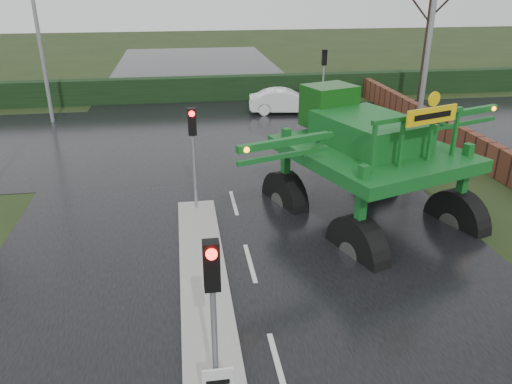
{
  "coord_description": "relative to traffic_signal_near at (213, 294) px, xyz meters",
  "views": [
    {
      "loc": [
        -1.63,
        -7.64,
        7.18
      ],
      "look_at": [
        0.21,
        4.27,
        2.0
      ],
      "focal_mm": 35.0,
      "sensor_mm": 36.0,
      "label": 1
    }
  ],
  "objects": [
    {
      "name": "ground",
      "position": [
        1.3,
        1.01,
        -2.59
      ],
      "size": [
        140.0,
        140.0,
        0.0
      ],
      "primitive_type": "plane",
      "color": "black",
      "rests_on": "ground"
    },
    {
      "name": "road_main",
      "position": [
        1.3,
        11.01,
        -2.59
      ],
      "size": [
        14.0,
        80.0,
        0.02
      ],
      "primitive_type": "cube",
      "color": "black",
      "rests_on": "ground"
    },
    {
      "name": "road_cross",
      "position": [
        1.3,
        17.01,
        -2.58
      ],
      "size": [
        80.0,
        12.0,
        0.02
      ],
      "primitive_type": "cube",
      "color": "black",
      "rests_on": "ground"
    },
    {
      "name": "median_island",
      "position": [
        -0.0,
        4.01,
        -2.51
      ],
      "size": [
        1.2,
        10.0,
        0.16
      ],
      "primitive_type": "cube",
      "color": "gray",
      "rests_on": "ground"
    },
    {
      "name": "hedge_row",
      "position": [
        1.3,
        25.01,
        -1.84
      ],
      "size": [
        44.0,
        0.9,
        1.5
      ],
      "primitive_type": "cube",
      "color": "black",
      "rests_on": "ground"
    },
    {
      "name": "brick_wall",
      "position": [
        11.8,
        17.01,
        -1.99
      ],
      "size": [
        0.4,
        20.0,
        1.2
      ],
      "primitive_type": "cube",
      "color": "#592D1E",
      "rests_on": "ground"
    },
    {
      "name": "traffic_signal_near",
      "position": [
        0.0,
        0.0,
        0.0
      ],
      "size": [
        0.26,
        0.33,
        3.52
      ],
      "color": "gray",
      "rests_on": "ground"
    },
    {
      "name": "traffic_signal_mid",
      "position": [
        0.0,
        8.5,
        0.0
      ],
      "size": [
        0.26,
        0.33,
        3.52
      ],
      "color": "gray",
      "rests_on": "ground"
    },
    {
      "name": "traffic_signal_far",
      "position": [
        7.8,
        21.02,
        0.0
      ],
      "size": [
        0.26,
        0.33,
        3.52
      ],
      "rotation": [
        0.0,
        0.0,
        3.14
      ],
      "color": "gray",
      "rests_on": "ground"
    },
    {
      "name": "street_light_right",
      "position": [
        9.49,
        13.01,
        3.4
      ],
      "size": [
        3.85,
        0.3,
        10.0
      ],
      "color": "gray",
      "rests_on": "ground"
    },
    {
      "name": "street_light_left_far",
      "position": [
        -6.89,
        21.01,
        3.4
      ],
      "size": [
        3.85,
        0.3,
        10.0
      ],
      "color": "gray",
      "rests_on": "ground"
    },
    {
      "name": "crop_sprayer",
      "position": [
        4.29,
        5.36,
        0.03
      ],
      "size": [
        9.42,
        7.33,
        5.54
      ],
      "rotation": [
        0.0,
        0.0,
        0.34
      ],
      "color": "black",
      "rests_on": "ground"
    },
    {
      "name": "white_sedan",
      "position": [
        5.64,
        21.05,
        -2.59
      ],
      "size": [
        4.27,
        1.9,
        1.36
      ],
      "primitive_type": "imported",
      "rotation": [
        0.0,
        0.0,
        1.46
      ],
      "color": "white",
      "rests_on": "ground"
    }
  ]
}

